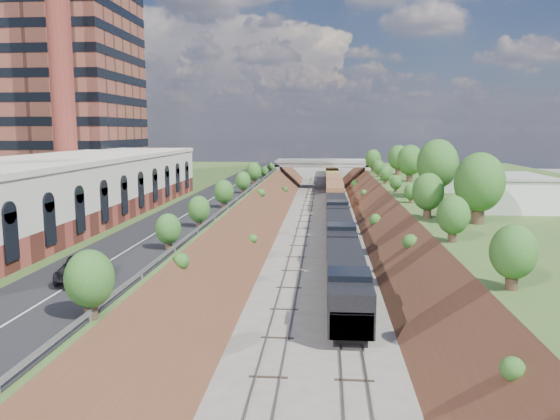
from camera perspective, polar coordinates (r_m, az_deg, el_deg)
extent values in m
cube|color=#395B25|center=(86.74, -18.19, -0.29)|extent=(44.00, 180.00, 5.00)
cube|color=#395B25|center=(86.22, 26.67, -0.81)|extent=(44.00, 180.00, 5.00)
cube|color=brown|center=(81.21, -3.64, -2.24)|extent=(10.00, 180.00, 10.00)
cube|color=brown|center=(81.02, 11.96, -2.43)|extent=(10.00, 180.00, 10.00)
cube|color=gray|center=(80.41, 2.29, -2.27)|extent=(1.58, 180.00, 0.18)
cube|color=gray|center=(80.37, 6.00, -2.31)|extent=(1.58, 180.00, 0.18)
cube|color=black|center=(81.21, -6.82, 1.33)|extent=(8.00, 180.00, 0.10)
cube|color=#99999E|center=(80.43, -3.96, 1.66)|extent=(0.06, 171.00, 0.30)
cube|color=brown|center=(64.39, -21.80, -0.11)|extent=(14.00, 62.00, 2.20)
cube|color=beige|center=(64.02, -21.95, 2.77)|extent=(14.00, 62.00, 4.30)
cube|color=beige|center=(63.86, -22.07, 4.91)|extent=(14.30, 62.30, 0.50)
cube|color=brown|center=(102.06, -22.03, 14.57)|extent=(22.00, 22.00, 44.00)
cylinder|color=brown|center=(84.06, -21.95, 14.66)|extent=(3.20, 3.20, 40.00)
cube|color=gray|center=(141.98, -0.22, 3.60)|extent=(1.50, 8.00, 6.20)
cube|color=gray|center=(141.87, 9.09, 3.49)|extent=(1.50, 8.00, 6.20)
cube|color=gray|center=(141.23, 4.44, 4.81)|extent=(24.00, 8.00, 1.00)
cube|color=gray|center=(137.19, 4.44, 5.04)|extent=(24.00, 0.30, 0.80)
cube|color=gray|center=(145.18, 4.46, 5.22)|extent=(24.00, 0.30, 0.80)
cube|color=silver|center=(74.96, 22.41, 1.67)|extent=(9.00, 12.00, 4.00)
cube|color=silver|center=(95.95, 18.17, 3.10)|extent=(8.00, 10.00, 3.60)
cylinder|color=#473323|center=(61.78, 19.97, -0.15)|extent=(1.30, 1.30, 2.62)
ellipsoid|color=#26541D|center=(61.42, 20.12, 2.76)|extent=(5.25, 5.25, 6.30)
cylinder|color=#473323|center=(41.96, -12.77, -4.67)|extent=(0.66, 0.66, 1.22)
ellipsoid|color=#26541D|center=(41.66, -12.83, -2.70)|extent=(2.45, 2.45, 2.94)
cube|color=black|center=(40.91, 7.26, -12.43)|extent=(2.40, 4.00, 0.90)
cube|color=black|center=(46.58, 6.95, -7.17)|extent=(3.21, 19.28, 3.20)
cube|color=black|center=(39.04, 7.39, -11.35)|extent=(2.96, 3.00, 1.80)
cube|color=silver|center=(38.71, 7.42, -9.96)|extent=(2.96, 3.00, 0.15)
cube|color=black|center=(41.21, 7.26, -6.93)|extent=(3.15, 3.10, 0.90)
cube|color=black|center=(66.34, 6.29, -2.48)|extent=(3.21, 19.28, 3.20)
cube|color=black|center=(86.34, 5.94, 0.05)|extent=(3.21, 19.28, 3.20)
cube|color=brown|center=(147.78, 5.45, 3.64)|extent=(3.21, 102.41, 3.86)
imported|color=black|center=(38.57, -20.14, -5.74)|extent=(3.78, 5.98, 1.54)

